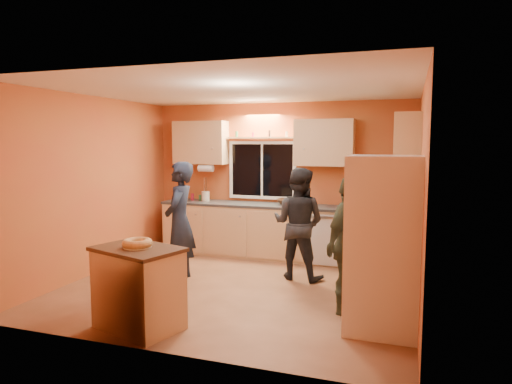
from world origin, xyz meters
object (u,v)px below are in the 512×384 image
at_px(island, 139,287).
at_px(person_center, 298,223).
at_px(refrigerator, 383,244).
at_px(person_right, 349,245).
at_px(person_left, 180,222).

xyz_separation_m(island, person_center, (1.16, 2.25, 0.35)).
relative_size(refrigerator, person_right, 1.15).
bearing_deg(person_left, person_center, 102.30).
distance_m(island, person_right, 2.32).
distance_m(refrigerator, island, 2.56).
relative_size(person_left, person_right, 1.06).
relative_size(island, person_right, 0.65).
distance_m(refrigerator, person_left, 2.90).
height_order(refrigerator, person_left, refrigerator).
bearing_deg(refrigerator, person_right, 138.28).
xyz_separation_m(island, person_left, (-0.38, 1.63, 0.40)).
height_order(island, person_center, person_center).
xyz_separation_m(refrigerator, person_right, (-0.39, 0.35, -0.12)).
bearing_deg(person_left, person_right, 68.25).
distance_m(person_left, person_center, 1.66).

